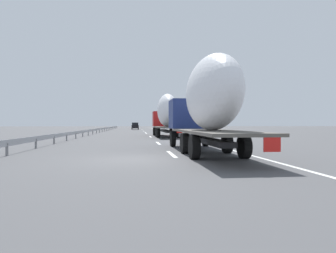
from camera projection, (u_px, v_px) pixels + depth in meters
ground_plane at (135, 132)px, 52.21m from camera, size 260.00×260.00×0.00m
lane_stripe_0 at (172, 154)px, 14.65m from camera, size 3.20×0.20×0.01m
lane_stripe_1 at (158, 143)px, 22.92m from camera, size 3.20×0.20×0.01m
lane_stripe_2 at (150, 137)px, 34.28m from camera, size 3.20×0.20×0.01m
lane_stripe_3 at (146, 133)px, 46.95m from camera, size 3.20×0.20×0.01m
lane_stripe_4 at (145, 133)px, 50.68m from camera, size 3.20×0.20×0.01m
lane_stripe_5 at (144, 131)px, 60.90m from camera, size 3.20×0.20×0.01m
lane_stripe_6 at (142, 130)px, 74.69m from camera, size 3.20×0.20×0.01m
edge_line_right at (163, 131)px, 57.80m from camera, size 110.00×0.20×0.01m
truck_lead at (166, 114)px, 34.13m from camera, size 12.61×2.55×4.84m
truck_trailing at (206, 102)px, 15.05m from camera, size 13.06×2.55×4.70m
car_black_suv at (135, 126)px, 78.97m from camera, size 4.73×1.90×1.84m
car_red_compact at (134, 125)px, 105.92m from camera, size 4.79×1.85×1.88m
road_sign at (171, 119)px, 55.06m from camera, size 0.10×0.90×3.48m
tree_0 at (192, 117)px, 65.22m from camera, size 3.46×3.46×4.91m
tree_1 at (164, 114)px, 96.74m from camera, size 2.59×2.59×7.53m
tree_2 at (188, 112)px, 59.95m from camera, size 3.58×3.58×6.75m
tree_3 at (198, 111)px, 55.79m from camera, size 2.74×2.74×6.19m
guardrail_median at (102, 129)px, 54.52m from camera, size 94.00×0.10×0.76m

